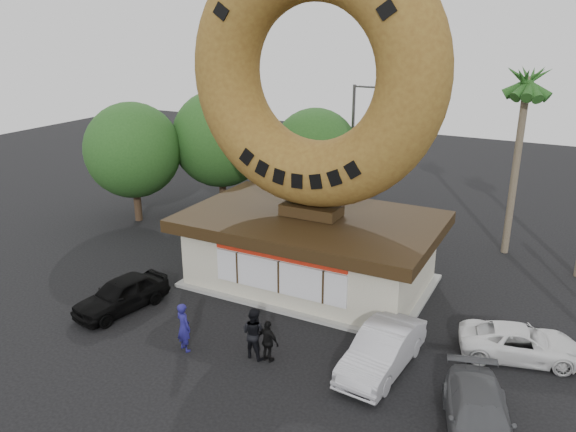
# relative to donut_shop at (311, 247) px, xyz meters

# --- Properties ---
(ground) EXTENTS (90.00, 90.00, 0.00)m
(ground) POSITION_rel_donut_shop_xyz_m (0.00, -5.98, -1.77)
(ground) COLOR black
(ground) RESTS_ON ground
(donut_shop) EXTENTS (11.20, 7.20, 3.80)m
(donut_shop) POSITION_rel_donut_shop_xyz_m (0.00, 0.00, 0.00)
(donut_shop) COLOR beige
(donut_shop) RESTS_ON ground
(giant_donut) EXTENTS (11.28, 2.88, 11.28)m
(giant_donut) POSITION_rel_donut_shop_xyz_m (0.00, 0.02, 7.67)
(giant_donut) COLOR olive
(giant_donut) RESTS_ON donut_shop
(tree_west) EXTENTS (6.00, 6.00, 7.65)m
(tree_west) POSITION_rel_donut_shop_xyz_m (-9.50, 7.02, 2.87)
(tree_west) COLOR #473321
(tree_west) RESTS_ON ground
(tree_mid) EXTENTS (5.20, 5.20, 6.63)m
(tree_mid) POSITION_rel_donut_shop_xyz_m (-4.00, 9.02, 2.25)
(tree_mid) COLOR #473321
(tree_mid) RESTS_ON ground
(tree_far) EXTENTS (5.60, 5.60, 7.14)m
(tree_far) POSITION_rel_donut_shop_xyz_m (-13.00, 3.02, 2.56)
(tree_far) COLOR #473321
(tree_far) RESTS_ON ground
(palm_near) EXTENTS (2.60, 2.60, 9.75)m
(palm_near) POSITION_rel_donut_shop_xyz_m (7.50, 8.02, 6.65)
(palm_near) COLOR #726651
(palm_near) RESTS_ON ground
(street_lamp) EXTENTS (2.11, 0.20, 8.00)m
(street_lamp) POSITION_rel_donut_shop_xyz_m (-1.86, 10.02, 2.72)
(street_lamp) COLOR #59595E
(street_lamp) RESTS_ON ground
(person_left) EXTENTS (0.80, 0.66, 1.89)m
(person_left) POSITION_rel_donut_shop_xyz_m (-1.68, -7.24, -0.82)
(person_left) COLOR navy
(person_left) RESTS_ON ground
(person_center) EXTENTS (1.00, 0.81, 1.93)m
(person_center) POSITION_rel_donut_shop_xyz_m (0.81, -6.43, -0.80)
(person_center) COLOR black
(person_center) RESTS_ON ground
(person_right) EXTENTS (0.99, 0.57, 1.59)m
(person_right) POSITION_rel_donut_shop_xyz_m (1.41, -6.46, -0.97)
(person_right) COLOR black
(person_right) RESTS_ON ground
(car_black) EXTENTS (2.42, 4.41, 1.42)m
(car_black) POSITION_rel_donut_shop_xyz_m (-5.89, -5.98, -1.06)
(car_black) COLOR black
(car_black) RESTS_ON ground
(car_silver) EXTENTS (1.99, 4.69, 1.50)m
(car_silver) POSITION_rel_donut_shop_xyz_m (5.13, -5.06, -1.01)
(car_silver) COLOR #B6B5BB
(car_silver) RESTS_ON ground
(car_grey) EXTENTS (3.07, 4.89, 1.32)m
(car_grey) POSITION_rel_donut_shop_xyz_m (8.71, -7.02, -1.11)
(car_grey) COLOR #57595C
(car_grey) RESTS_ON ground
(car_white) EXTENTS (4.65, 3.01, 1.19)m
(car_white) POSITION_rel_donut_shop_xyz_m (9.33, -2.07, -1.17)
(car_white) COLOR white
(car_white) RESTS_ON ground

